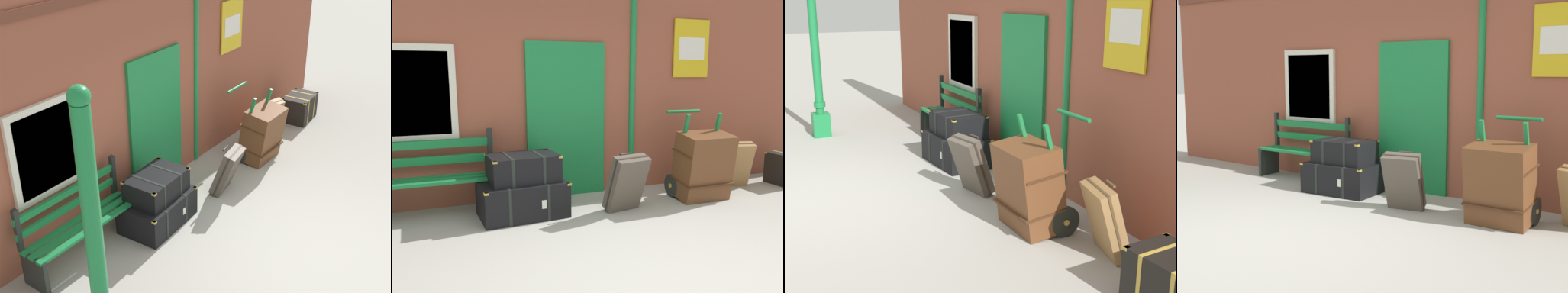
{
  "view_description": "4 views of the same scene",
  "coord_description": "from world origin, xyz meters",
  "views": [
    {
      "loc": [
        -5.19,
        -2.16,
        4.33
      ],
      "look_at": [
        0.27,
        1.82,
        0.8
      ],
      "focal_mm": 49.37,
      "sensor_mm": 36.0,
      "label": 1
    },
    {
      "loc": [
        -1.54,
        -2.86,
        1.69
      ],
      "look_at": [
        0.23,
        1.84,
        0.78
      ],
      "focal_mm": 37.44,
      "sensor_mm": 36.0,
      "label": 2
    },
    {
      "loc": [
        6.24,
        -1.08,
        2.34
      ],
      "look_at": [
        0.39,
        1.7,
        0.52
      ],
      "focal_mm": 49.77,
      "sensor_mm": 36.0,
      "label": 3
    },
    {
      "loc": [
        3.91,
        -3.73,
        1.7
      ],
      "look_at": [
        -0.04,
        1.72,
        0.71
      ],
      "focal_mm": 47.55,
      "sensor_mm": 36.0,
      "label": 4
    }
  ],
  "objects": [
    {
      "name": "steamer_trunk_middle",
      "position": [
        -0.6,
        1.83,
        0.58
      ],
      "size": [
        0.84,
        0.6,
        0.33
      ],
      "color": "black",
      "rests_on": "steamer_trunk_base"
    },
    {
      "name": "platform_bench",
      "position": [
        -1.67,
        2.16,
        0.44
      ],
      "size": [
        1.6,
        0.43,
        1.01
      ],
      "color": "#197A3D",
      "rests_on": "ground"
    },
    {
      "name": "brick_facade",
      "position": [
        -0.01,
        2.6,
        1.6
      ],
      "size": [
        10.4,
        0.35,
        3.2
      ],
      "color": "brown",
      "rests_on": "ground"
    },
    {
      "name": "suitcase_brown",
      "position": [
        0.6,
        1.48,
        0.36
      ],
      "size": [
        0.52,
        0.48,
        0.73
      ],
      "color": "#51473D",
      "rests_on": "ground"
    },
    {
      "name": "steamer_trunk_base",
      "position": [
        -0.62,
        1.8,
        0.21
      ],
      "size": [
        1.05,
        0.72,
        0.43
      ],
      "color": "black",
      "rests_on": "ground"
    },
    {
      "name": "ground_plane",
      "position": [
        0.0,
        0.0,
        0.0
      ],
      "size": [
        60.0,
        60.0,
        0.0
      ],
      "primitive_type": "plane",
      "color": "#A3A099"
    },
    {
      "name": "porters_trolley",
      "position": [
        1.79,
        1.76,
        0.27
      ],
      "size": [
        0.71,
        0.69,
        1.18
      ],
      "color": "black",
      "rests_on": "ground"
    },
    {
      "name": "large_brown_trunk",
      "position": [
        1.79,
        1.58,
        0.47
      ],
      "size": [
        0.7,
        0.55,
        0.93
      ],
      "color": "brown",
      "rests_on": "ground"
    }
  ]
}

